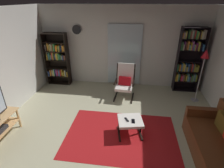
# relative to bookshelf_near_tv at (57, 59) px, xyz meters

# --- Properties ---
(ground_plane) EXTENTS (7.02, 7.02, 0.00)m
(ground_plane) POSITION_rel_bookshelf_near_tv_xyz_m (2.16, -2.64, -0.89)
(ground_plane) COLOR #B4B18F
(wall_back) EXTENTS (5.60, 0.06, 2.60)m
(wall_back) POSITION_rel_bookshelf_near_tv_xyz_m (2.16, 0.26, 0.41)
(wall_back) COLOR silver
(wall_back) RESTS_ON ground
(glass_door_panel) EXTENTS (1.10, 0.01, 2.00)m
(glass_door_panel) POSITION_rel_bookshelf_near_tv_xyz_m (2.26, 0.19, 0.16)
(glass_door_panel) COLOR silver
(area_rug) EXTENTS (2.44, 1.66, 0.01)m
(area_rug) POSITION_rel_bookshelf_near_tv_xyz_m (2.40, -2.41, -0.89)
(area_rug) COLOR #AA171A
(area_rug) RESTS_ON ground
(bookshelf_near_tv) EXTENTS (0.77, 0.30, 1.77)m
(bookshelf_near_tv) POSITION_rel_bookshelf_near_tv_xyz_m (0.00, 0.00, 0.00)
(bookshelf_near_tv) COLOR black
(bookshelf_near_tv) RESTS_ON ground
(bookshelf_near_sofa) EXTENTS (0.73, 0.30, 2.03)m
(bookshelf_near_sofa) POSITION_rel_bookshelf_near_tv_xyz_m (4.28, 0.05, 0.18)
(bookshelf_near_sofa) COLOR black
(bookshelf_near_sofa) RESTS_ON ground
(leather_sofa) EXTENTS (0.82, 1.87, 0.85)m
(leather_sofa) POSITION_rel_bookshelf_near_tv_xyz_m (4.29, -2.85, -0.58)
(leather_sofa) COLOR #5C2E16
(leather_sofa) RESTS_ON ground
(lounge_armchair) EXTENTS (0.60, 0.69, 1.02)m
(lounge_armchair) POSITION_rel_bookshelf_near_tv_xyz_m (2.35, -0.65, -0.36)
(lounge_armchair) COLOR black
(lounge_armchair) RESTS_ON ground
(ottoman) EXTENTS (0.60, 0.57, 0.40)m
(ottoman) POSITION_rel_bookshelf_near_tv_xyz_m (2.59, -2.34, -0.56)
(ottoman) COLOR white
(ottoman) RESTS_ON ground
(tv_remote) EXTENTS (0.11, 0.14, 0.02)m
(tv_remote) POSITION_rel_bookshelf_near_tv_xyz_m (2.51, -2.36, -0.48)
(tv_remote) COLOR black
(tv_remote) RESTS_ON ottoman
(cell_phone) EXTENTS (0.08, 0.14, 0.01)m
(cell_phone) POSITION_rel_bookshelf_near_tv_xyz_m (2.65, -2.39, -0.49)
(cell_phone) COLOR black
(cell_phone) RESTS_ON ottoman
(floor_lamp_by_shelf) EXTENTS (0.22, 0.22, 1.56)m
(floor_lamp_by_shelf) POSITION_rel_bookshelf_near_tv_xyz_m (4.47, -0.62, 0.39)
(floor_lamp_by_shelf) COLOR #A5A5AD
(floor_lamp_by_shelf) RESTS_ON ground
(wall_clock) EXTENTS (0.29, 0.03, 0.29)m
(wall_clock) POSITION_rel_bookshelf_near_tv_xyz_m (0.71, 0.19, 0.96)
(wall_clock) COLOR silver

